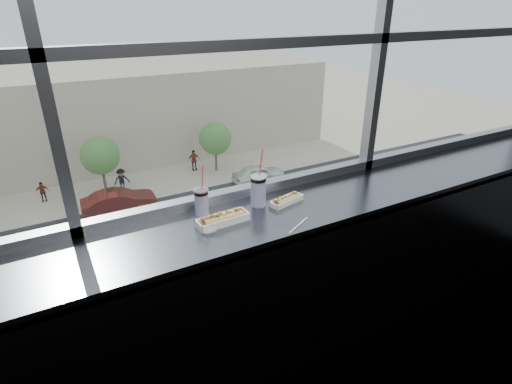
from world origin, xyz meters
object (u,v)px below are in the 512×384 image
car_near_c (92,274)px  pedestrian_b (42,190)px  hotdog_tray_left (223,218)px  car_far_b (119,198)px  car_near_e (337,204)px  car_near_d (238,235)px  soda_cup_left (201,201)px  tree_right (215,139)px  loose_straw (299,225)px  soda_cup_right (258,189)px  pedestrian_d (194,158)px  tree_center (100,156)px  wrapper (209,230)px  pedestrian_c (121,178)px  car_far_c (259,171)px  hotdog_tray_right (287,200)px

car_near_c → pedestrian_b: bearing=13.7°
hotdog_tray_left → car_far_b: bearing=80.6°
car_near_e → car_near_d: 7.39m
soda_cup_left → tree_right: size_ratio=0.07×
loose_straw → pedestrian_b: (-2.15, 29.07, -11.15)m
soda_cup_right → pedestrian_d: bearing=71.4°
loose_straw → tree_center: (2.14, 28.49, -9.09)m
car_near_e → hotdog_tray_left: bearing=142.2°
wrapper → car_near_e: 24.94m
car_near_d → pedestrian_c: 12.27m
hotdog_tray_left → pedestrian_d: (10.09, 29.27, -10.98)m
hotdog_tray_left → tree_right: size_ratio=0.07×
hotdog_tray_left → pedestrian_d: size_ratio=0.14×
soda_cup_left → tree_right: 31.89m
soda_cup_left → car_far_b: (2.86, 24.13, -11.03)m
car_near_e → pedestrian_d: size_ratio=3.07×
car_far_c → tree_center: tree_center is taller
car_near_c → pedestrian_c: (3.80, 11.52, 0.06)m
car_far_c → tree_right: bearing=28.7°
car_far_c → loose_straw: bearing=153.6°
pedestrian_d → pedestrian_b: size_ratio=1.21×
car_near_e → car_far_c: car_near_e is taller
hotdog_tray_right → pedestrian_d: (9.64, 29.23, -10.98)m
loose_straw → car_far_b: bearing=56.9°
soda_cup_left → pedestrian_d: bearing=70.8°
wrapper → car_near_d: wrapper is taller
pedestrian_c → tree_right: tree_right is taller
hotdog_tray_right → car_far_c: size_ratio=0.04×
wrapper → car_far_c: wrapper is taller
tree_center → wrapper: bearing=-95.2°
pedestrian_c → hotdog_tray_left: bearing=-97.5°
soda_cup_left → tree_center: (2.56, 28.13, -9.17)m
car_near_e → tree_center: size_ratio=1.52×
soda_cup_left → loose_straw: 0.56m
hotdog_tray_right → wrapper: hotdog_tray_right is taller
pedestrian_d → pedestrian_c: (-6.41, -1.49, 0.02)m
pedestrian_d → tree_center: size_ratio=0.50×
car_near_c → pedestrian_b: car_near_c is taller
hotdog_tray_left → soda_cup_right: bearing=16.7°
soda_cup_left → soda_cup_right: 0.35m
car_far_b → car_far_c: car_far_b is taller
car_far_b → wrapper: bearing=176.4°
pedestrian_b → wrapper: bearing=-86.6°
hotdog_tray_left → pedestrian_b: bearing=90.8°
car_near_e → tree_center: bearing=52.2°
soda_cup_left → car_far_c: size_ratio=0.05×
wrapper → tree_center: bearing=84.8°
hotdog_tray_right → loose_straw: bearing=-122.4°
hotdog_tray_right → car_far_b: (2.35, 24.22, -10.96)m
hotdog_tray_left → tree_right: (11.76, 28.26, -9.21)m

